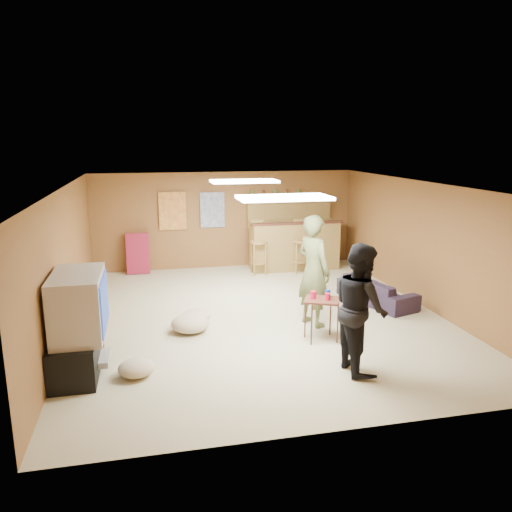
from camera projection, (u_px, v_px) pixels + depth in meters
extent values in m
plane|color=#B6AF8B|center=(259.00, 316.00, 8.42)|extent=(7.00, 7.00, 0.00)
cube|color=silver|center=(259.00, 185.00, 7.92)|extent=(6.00, 7.00, 0.02)
cube|color=brown|center=(225.00, 220.00, 11.50)|extent=(6.00, 0.02, 2.20)
cube|color=brown|center=(338.00, 331.00, 4.84)|extent=(6.00, 0.02, 2.20)
cube|color=brown|center=(65.00, 262.00, 7.54)|extent=(0.02, 7.00, 2.20)
cube|color=brown|center=(424.00, 245.00, 8.80)|extent=(0.02, 7.00, 2.20)
cube|color=black|center=(77.00, 353.00, 6.37)|extent=(0.55, 1.30, 0.50)
cube|color=#B2B2B7|center=(95.00, 359.00, 6.44)|extent=(0.35, 0.50, 0.08)
cube|color=#B2B2B7|center=(79.00, 304.00, 6.23)|extent=(0.60, 1.10, 0.80)
cube|color=navy|center=(104.00, 303.00, 6.30)|extent=(0.02, 0.95, 0.65)
cube|color=olive|center=(294.00, 245.00, 11.41)|extent=(2.00, 0.60, 1.10)
cube|color=#451F16|center=(298.00, 223.00, 11.05)|extent=(2.10, 0.12, 0.05)
cube|color=olive|center=(289.00, 202.00, 11.63)|extent=(2.00, 0.18, 0.05)
cube|color=olive|center=(289.00, 214.00, 11.71)|extent=(2.00, 0.14, 0.60)
cube|color=#BF3F26|center=(172.00, 211.00, 11.15)|extent=(0.60, 0.03, 0.85)
cube|color=#334C99|center=(212.00, 210.00, 11.34)|extent=(0.55, 0.03, 0.80)
cube|color=maroon|center=(138.00, 253.00, 11.04)|extent=(0.50, 0.26, 0.91)
cube|color=white|center=(284.00, 198.00, 6.50)|extent=(1.20, 0.60, 0.04)
cube|color=white|center=(244.00, 181.00, 9.07)|extent=(1.20, 0.60, 0.04)
imported|color=#606A3D|center=(314.00, 271.00, 7.86)|extent=(0.66, 0.77, 1.78)
imported|color=black|center=(360.00, 308.00, 6.31)|extent=(0.65, 0.82, 1.67)
imported|color=black|center=(377.00, 291.00, 9.07)|extent=(1.04, 1.68, 0.46)
cube|color=#451F16|center=(321.00, 320.00, 7.35)|extent=(0.61, 0.56, 0.64)
cylinder|color=red|center=(313.00, 295.00, 7.30)|extent=(0.10, 0.10, 0.11)
cylinder|color=red|center=(328.00, 297.00, 7.23)|extent=(0.09, 0.09, 0.10)
cylinder|color=#172F9E|center=(328.00, 294.00, 7.36)|extent=(0.09, 0.09, 0.11)
ellipsoid|color=tan|center=(190.00, 323.00, 7.72)|extent=(0.78, 0.78, 0.27)
ellipsoid|color=tan|center=(196.00, 316.00, 8.11)|extent=(0.51, 0.51, 0.21)
ellipsoid|color=tan|center=(136.00, 368.00, 6.28)|extent=(0.55, 0.55, 0.21)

